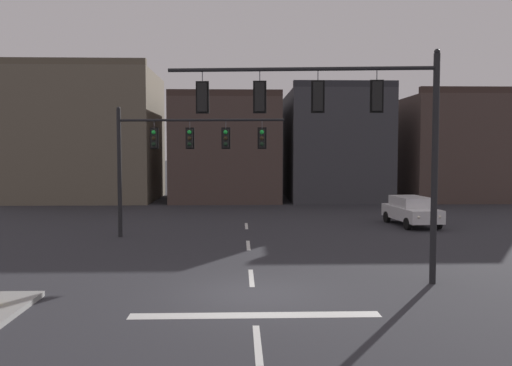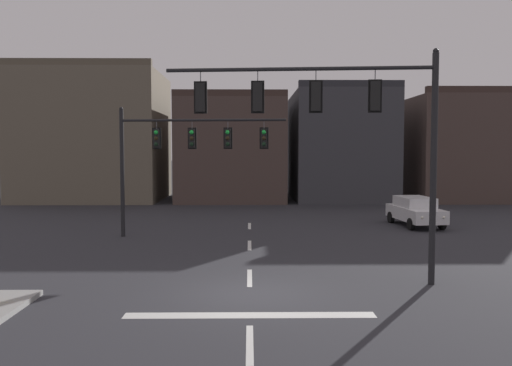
# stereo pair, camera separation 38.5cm
# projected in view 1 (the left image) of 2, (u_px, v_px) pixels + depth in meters

# --- Properties ---
(ground_plane) EXTENTS (400.00, 400.00, 0.00)m
(ground_plane) POSITION_uv_depth(u_px,v_px,m) (253.00, 294.00, 15.56)
(ground_plane) COLOR #2B2B30
(stop_bar_paint) EXTENTS (6.40, 0.50, 0.01)m
(stop_bar_paint) POSITION_uv_depth(u_px,v_px,m) (255.00, 315.00, 13.56)
(stop_bar_paint) COLOR silver
(stop_bar_paint) RESTS_ON ground
(lane_centreline) EXTENTS (0.16, 26.40, 0.01)m
(lane_centreline) POSITION_uv_depth(u_px,v_px,m) (251.00, 278.00, 17.55)
(lane_centreline) COLOR silver
(lane_centreline) RESTS_ON ground
(signal_mast_near_side) EXTENTS (8.43, 1.00, 7.30)m
(signal_mast_near_side) POSITION_uv_depth(u_px,v_px,m) (342.00, 118.00, 16.68)
(signal_mast_near_side) COLOR black
(signal_mast_near_side) RESTS_ON ground
(signal_mast_far_side) EXTENTS (7.98, 0.92, 6.27)m
(signal_mast_far_side) POSITION_uv_depth(u_px,v_px,m) (178.00, 147.00, 25.41)
(signal_mast_far_side) COLOR black
(signal_mast_far_side) RESTS_ON ground
(car_lot_nearside) EXTENTS (2.26, 4.59, 1.61)m
(car_lot_nearside) POSITION_uv_depth(u_px,v_px,m) (411.00, 210.00, 29.66)
(car_lot_nearside) COLOR silver
(car_lot_nearside) RESTS_ON ground
(building_row) EXTENTS (41.82, 13.74, 11.08)m
(building_row) POSITION_uv_depth(u_px,v_px,m) (260.00, 145.00, 46.06)
(building_row) COLOR #665B4C
(building_row) RESTS_ON ground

